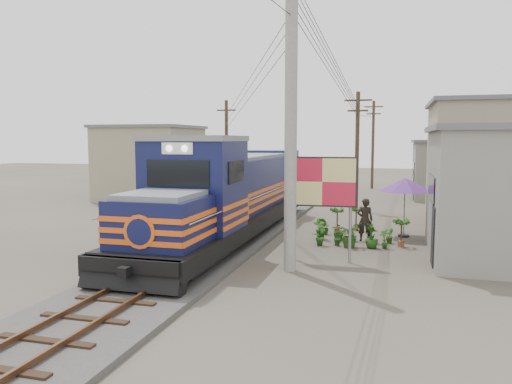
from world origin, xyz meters
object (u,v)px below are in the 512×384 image
(billboard, at_px, (322,184))
(market_umbrella, at_px, (405,185))
(locomotive, at_px, (230,196))
(vendor, at_px, (365,220))

(billboard, height_order, market_umbrella, billboard)
(billboard, relative_size, market_umbrella, 1.26)
(locomotive, xyz_separation_m, billboard, (4.31, -2.95, 0.86))
(market_umbrella, bearing_deg, vendor, -137.49)
(locomotive, xyz_separation_m, market_umbrella, (7.12, 2.41, 0.45))
(billboard, bearing_deg, market_umbrella, 60.21)
(market_umbrella, bearing_deg, locomotive, -161.33)
(locomotive, distance_m, vendor, 5.70)
(locomotive, relative_size, market_umbrella, 5.90)
(billboard, height_order, vendor, billboard)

